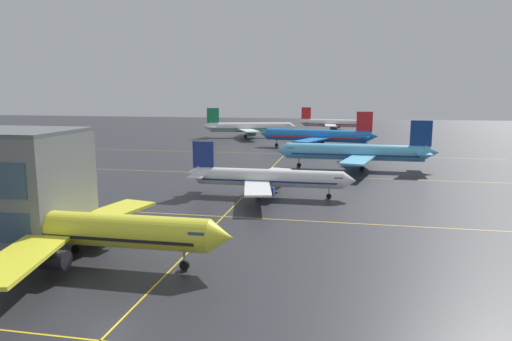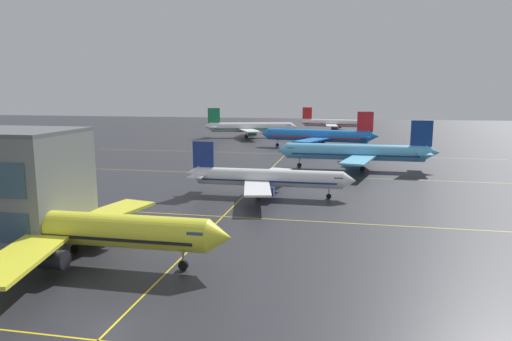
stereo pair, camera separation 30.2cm
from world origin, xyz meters
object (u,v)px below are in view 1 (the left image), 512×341
airliner_second_row (267,178)px  airliner_far_right_stand (249,127)px  airliner_front_gate (73,228)px  airliner_distant_taxiway (334,123)px  airliner_far_left_stand (317,136)px  airliner_third_row (356,152)px

airliner_second_row → airliner_far_right_stand: bearing=103.5°
airliner_front_gate → airliner_far_right_stand: bearing=93.9°
airliner_front_gate → airliner_distant_taxiway: (24.38, 183.63, -0.07)m
airliner_far_left_stand → airliner_distant_taxiway: 70.76m
airliner_third_row → airliner_far_right_stand: (-42.88, 74.09, -0.02)m
airliner_second_row → airliner_front_gate: bearing=-113.0°
airliner_far_left_stand → airliner_third_row: bearing=-73.4°
airliner_third_row → airliner_distant_taxiway: 112.03m
airliner_front_gate → airliner_third_row: (32.86, 71.92, 0.28)m
airliner_second_row → airliner_far_right_stand: size_ratio=0.82×
airliner_third_row → airliner_far_right_stand: bearing=120.1°
airliner_second_row → airliner_third_row: airliner_third_row is taller
airliner_second_row → airliner_far_right_stand: 111.31m
airliner_front_gate → airliner_second_row: size_ratio=1.16×
airliner_third_row → airliner_distant_taxiway: size_ratio=1.09×
airliner_front_gate → airliner_third_row: bearing=65.4°
airliner_second_row → airliner_third_row: size_ratio=0.81×
airliner_second_row → airliner_far_left_stand: bearing=86.5°
airliner_third_row → airliner_far_left_stand: bearing=106.6°
airliner_second_row → airliner_third_row: (16.81, 34.13, 0.82)m
airliner_far_right_stand → airliner_front_gate: bearing=-86.1°
airliner_far_left_stand → airliner_far_right_stand: (-30.65, 33.04, -0.14)m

